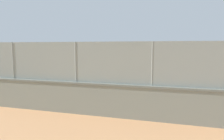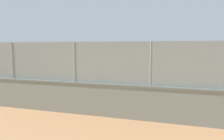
{
  "view_description": "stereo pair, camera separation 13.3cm",
  "coord_description": "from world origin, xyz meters",
  "px_view_note": "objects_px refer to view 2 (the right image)",
  "views": [
    {
      "loc": [
        -4.12,
        19.54,
        2.87
      ],
      "look_at": [
        -0.05,
        5.46,
        1.21
      ],
      "focal_mm": 33.15,
      "sensor_mm": 36.0,
      "label": 1
    },
    {
      "loc": [
        -4.25,
        19.5,
        2.87
      ],
      "look_at": [
        -0.05,
        5.46,
        1.21
      ],
      "focal_mm": 33.15,
      "sensor_mm": 36.0,
      "label": 2
    }
  ],
  "objects_px": {
    "player_baseline_waiting": "(130,72)",
    "sports_ball": "(79,73)",
    "player_crossing_court": "(159,68)",
    "player_near_wall_returning": "(94,65)"
  },
  "relations": [
    {
      "from": "player_baseline_waiting",
      "to": "sports_ball",
      "type": "distance_m",
      "value": 7.19
    },
    {
      "from": "player_crossing_court",
      "to": "sports_ball",
      "type": "relative_size",
      "value": 6.78
    },
    {
      "from": "sports_ball",
      "to": "player_crossing_court",
      "type": "bearing_deg",
      "value": -178.38
    },
    {
      "from": "player_near_wall_returning",
      "to": "player_crossing_court",
      "type": "xyz_separation_m",
      "value": [
        -6.86,
        0.77,
        -0.0
      ]
    },
    {
      "from": "player_baseline_waiting",
      "to": "player_crossing_court",
      "type": "xyz_separation_m",
      "value": [
        -2.02,
        -3.83,
        -0.01
      ]
    },
    {
      "from": "player_near_wall_returning",
      "to": "sports_ball",
      "type": "distance_m",
      "value": 1.84
    },
    {
      "from": "player_near_wall_returning",
      "to": "player_baseline_waiting",
      "type": "xyz_separation_m",
      "value": [
        -4.84,
        4.61,
        0.0
      ]
    },
    {
      "from": "player_crossing_court",
      "to": "sports_ball",
      "type": "bearing_deg",
      "value": 1.62
    },
    {
      "from": "player_crossing_court",
      "to": "sports_ball",
      "type": "xyz_separation_m",
      "value": [
        8.19,
        0.23,
        -0.77
      ]
    },
    {
      "from": "player_baseline_waiting",
      "to": "player_crossing_court",
      "type": "height_order",
      "value": "player_baseline_waiting"
    }
  ]
}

